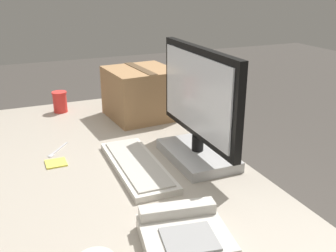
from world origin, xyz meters
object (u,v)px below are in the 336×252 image
paper_cup_left (60,102)px  sticky_note_pad (56,163)px  desk_phone (184,234)px  keyboard (137,166)px  monitor (198,113)px  cardboard_box (141,93)px  spoon (56,152)px

paper_cup_left → sticky_note_pad: size_ratio=1.43×
desk_phone → keyboard: bearing=-173.7°
monitor → paper_cup_left: size_ratio=5.04×
monitor → paper_cup_left: 0.88m
cardboard_box → sticky_note_pad: (0.38, -0.47, -0.12)m
keyboard → sticky_note_pad: keyboard is taller
monitor → cardboard_box: (-0.55, -0.03, -0.06)m
monitor → spoon: bearing=-119.9°
spoon → paper_cup_left: bearing=-153.9°
desk_phone → sticky_note_pad: size_ratio=3.37×
cardboard_box → sticky_note_pad: size_ratio=4.43×
spoon → sticky_note_pad: (0.11, -0.01, 0.00)m
keyboard → cardboard_box: 0.59m
keyboard → sticky_note_pad: (-0.16, -0.26, -0.01)m
spoon → sticky_note_pad: sticky_note_pad is taller
desk_phone → sticky_note_pad: bearing=-148.9°
spoon → cardboard_box: bearing=158.2°
paper_cup_left → keyboard: bearing=11.1°
desk_phone → cardboard_box: cardboard_box is taller
paper_cup_left → cardboard_box: (0.23, 0.36, 0.07)m
keyboard → cardboard_box: size_ratio=1.38×
monitor → sticky_note_pad: 0.56m
spoon → cardboard_box: (-0.27, 0.46, 0.12)m
sticky_note_pad → paper_cup_left: bearing=169.5°
cardboard_box → desk_phone: bearing=-13.3°
monitor → cardboard_box: 0.55m
keyboard → desk_phone: (0.45, -0.03, 0.01)m
keyboard → paper_cup_left: size_ratio=4.29×
monitor → sticky_note_pad: monitor is taller
monitor → desk_phone: 0.53m
monitor → desk_phone: monitor is taller
keyboard → desk_phone: 0.45m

